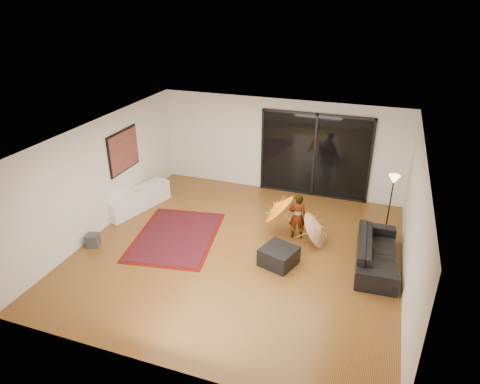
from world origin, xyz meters
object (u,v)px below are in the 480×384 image
at_px(media_console, 138,199).
at_px(child, 297,216).
at_px(sofa, 377,252).
at_px(ottoman, 279,256).

bearing_deg(media_console, child, 15.89).
relative_size(sofa, ottoman, 3.11).
bearing_deg(sofa, child, 70.80).
bearing_deg(ottoman, child, 84.28).
distance_m(sofa, child, 1.95).
height_order(sofa, child, child).
bearing_deg(ottoman, sofa, 18.72).
height_order(media_console, sofa, sofa).
xyz_separation_m(sofa, child, (-1.86, 0.54, 0.25)).
distance_m(media_console, child, 4.35).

